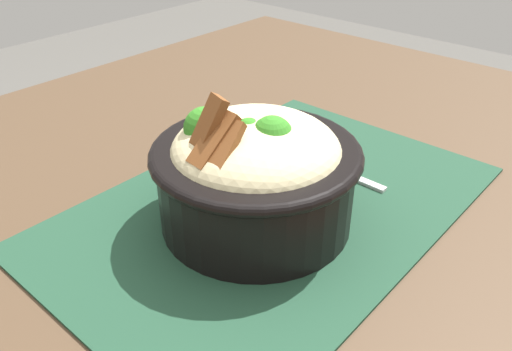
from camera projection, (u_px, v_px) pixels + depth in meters
The scene contains 4 objects.
table at pixel (240, 268), 0.54m from camera, with size 1.19×0.95×0.72m.
placemat at pixel (273, 206), 0.52m from camera, with size 0.45×0.30×0.00m, color #1E422D.
bowl at pixel (255, 170), 0.47m from camera, with size 0.19×0.19×0.13m.
fork at pixel (328, 167), 0.58m from camera, with size 0.02×0.13×0.00m.
Camera 1 is at (-0.30, -0.28, 1.02)m, focal length 36.64 mm.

